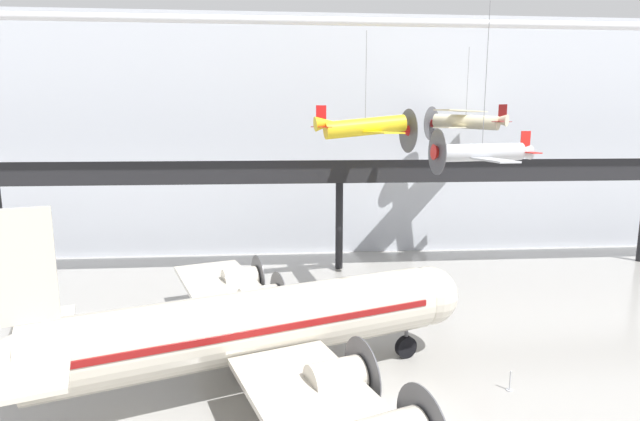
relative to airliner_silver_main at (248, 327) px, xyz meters
name	(u,v)px	position (x,y,z in m)	size (l,w,h in m)	color
ground_plane	(399,410)	(7.19, -2.20, -3.55)	(260.00, 260.00, 0.00)	#9E9B96
hangar_back_wall	(331,137)	(7.19, 29.29, 8.61)	(140.00, 3.00, 24.33)	silver
mezzanine_walkway	(341,178)	(7.19, 20.75, 5.19)	(110.00, 3.20, 10.42)	black
ceiling_truss_beam	(354,21)	(7.19, 13.86, 17.25)	(120.00, 0.60, 0.60)	silver
airliner_silver_main	(248,327)	(0.00, 0.00, 0.00)	(24.83, 28.97, 10.21)	beige
suspended_plane_yellow_lowwing	(365,127)	(8.35, 15.12, 9.70)	(8.14, 9.89, 9.21)	yellow
suspended_plane_cream_biplane	(465,121)	(19.14, 22.50, 10.19)	(7.85, 7.94, 8.57)	beige
suspended_plane_silver_racer	(482,153)	(13.65, 5.15, 8.27)	(6.21, 7.64, 9.82)	silver
stanchion_barrier	(510,384)	(13.30, -0.88, -3.23)	(0.36, 0.36, 1.08)	#B2B5BA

